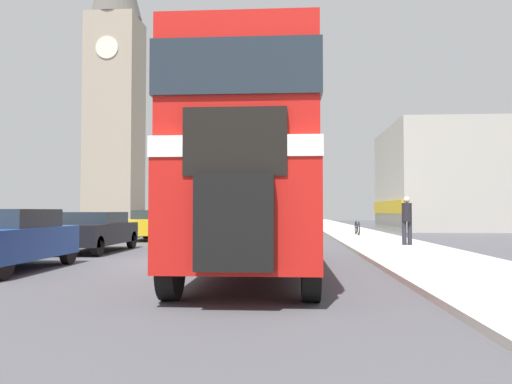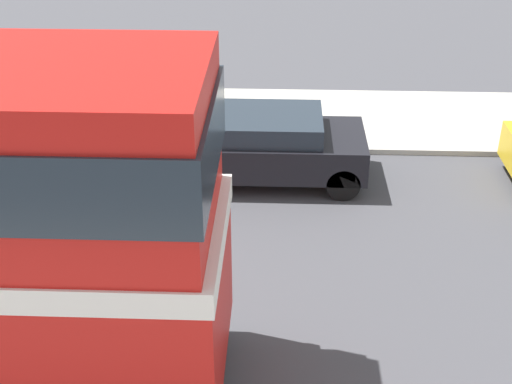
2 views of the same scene
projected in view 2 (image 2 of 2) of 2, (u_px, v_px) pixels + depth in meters
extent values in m
plane|color=#47474C|center=(13.00, 290.00, 11.00)|extent=(120.00, 120.00, 0.00)
cube|color=#B7B2A8|center=(109.00, 116.00, 16.87)|extent=(3.50, 120.00, 0.12)
cylinder|color=black|center=(166.00, 305.00, 9.85)|extent=(0.28, 1.02, 1.02)
cylinder|color=black|center=(73.00, 143.00, 14.91)|extent=(0.20, 0.64, 0.64)
cylinder|color=black|center=(50.00, 180.00, 13.47)|extent=(0.20, 0.64, 0.64)
cube|color=black|center=(256.00, 149.00, 13.95)|extent=(1.82, 4.24, 0.68)
cube|color=#232D38|center=(265.00, 124.00, 13.68)|extent=(1.60, 2.21, 0.39)
cylinder|color=black|center=(177.00, 144.00, 14.86)|extent=(0.20, 0.64, 0.64)
cylinder|color=black|center=(166.00, 181.00, 13.45)|extent=(0.20, 0.64, 0.64)
cylinder|color=black|center=(338.00, 147.00, 14.75)|extent=(0.20, 0.64, 0.64)
cylinder|color=black|center=(343.00, 184.00, 13.33)|extent=(0.20, 0.64, 0.64)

